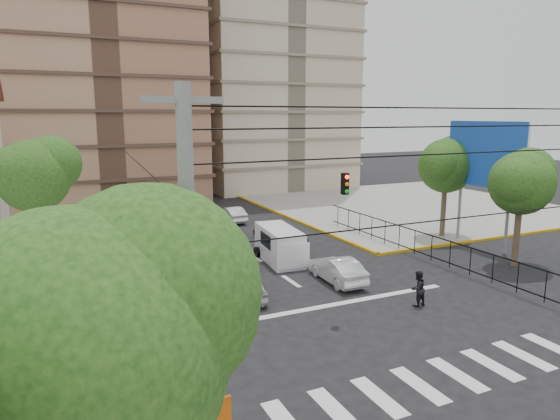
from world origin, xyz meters
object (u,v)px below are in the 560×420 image
traffic_light_nw (127,227)px  pedestrian_crosswalk (418,289)px  car_white_front_right (337,269)px  van_right_lane (281,246)px  car_silver_front_left (246,285)px  van_left_lane (182,214)px

traffic_light_nw → pedestrian_crosswalk: 14.39m
pedestrian_crosswalk → car_white_front_right: bearing=-78.8°
traffic_light_nw → car_white_front_right: bearing=-21.3°
van_right_lane → car_silver_front_left: size_ratio=1.24×
car_silver_front_left → pedestrian_crosswalk: (6.72, -4.33, 0.20)m
van_left_lane → car_silver_front_left: 16.53m
car_white_front_right → pedestrian_crosswalk: size_ratio=2.47×
van_right_lane → pedestrian_crosswalk: van_right_lane is taller
traffic_light_nw → van_right_lane: traffic_light_nw is taller
van_left_lane → car_silver_front_left: size_ratio=1.26×
car_white_front_right → pedestrian_crosswalk: (1.55, -4.46, 0.16)m
car_white_front_right → traffic_light_nw: bearing=-18.9°
car_silver_front_left → car_white_front_right: size_ratio=0.91×
van_left_lane → pedestrian_crosswalk: size_ratio=2.82×
traffic_light_nw → car_white_front_right: 10.95m
van_right_lane → car_silver_front_left: van_right_lane is taller
van_left_lane → pedestrian_crosswalk: (5.62, -20.81, -0.19)m
van_left_lane → car_white_front_right: bearing=-74.3°
van_right_lane → car_silver_front_left: 6.17m
pedestrian_crosswalk → van_left_lane: bearing=-82.8°
traffic_light_nw → car_white_front_right: (9.95, -3.89, -2.43)m
van_right_lane → van_left_lane: 12.20m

